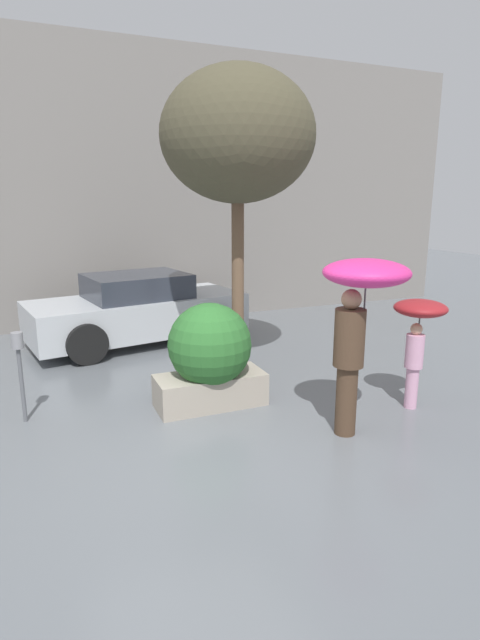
% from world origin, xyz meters
% --- Properties ---
extents(ground_plane, '(40.00, 40.00, 0.00)m').
position_xyz_m(ground_plane, '(0.00, 0.00, 0.00)').
color(ground_plane, slate).
extents(building_facade, '(18.00, 0.30, 6.00)m').
position_xyz_m(building_facade, '(0.00, 6.50, 3.00)').
color(building_facade, gray).
rests_on(building_facade, ground).
extents(planter_box, '(1.47, 1.11, 1.41)m').
position_xyz_m(planter_box, '(0.59, 1.20, 0.71)').
color(planter_box, '#9E9384').
rests_on(planter_box, ground).
extents(person_adult, '(0.98, 0.98, 2.09)m').
position_xyz_m(person_adult, '(1.89, -0.24, 1.61)').
color(person_adult, '#473323').
rests_on(person_adult, ground).
extents(person_child, '(0.69, 0.69, 1.46)m').
position_xyz_m(person_child, '(3.11, 0.14, 1.13)').
color(person_child, '#D199B7').
rests_on(person_child, ground).
extents(parked_car_near, '(4.31, 2.45, 1.34)m').
position_xyz_m(parked_car_near, '(0.34, 4.73, 0.64)').
color(parked_car_near, '#B7BCC1').
rests_on(parked_car_near, ground).
extents(street_tree, '(2.31, 2.31, 4.63)m').
position_xyz_m(street_tree, '(1.49, 2.40, 3.63)').
color(street_tree, brown).
rests_on(street_tree, ground).
extents(parking_meter, '(0.14, 0.14, 1.16)m').
position_xyz_m(parking_meter, '(-1.74, 1.62, 0.84)').
color(parking_meter, '#595B60').
rests_on(parking_meter, ground).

